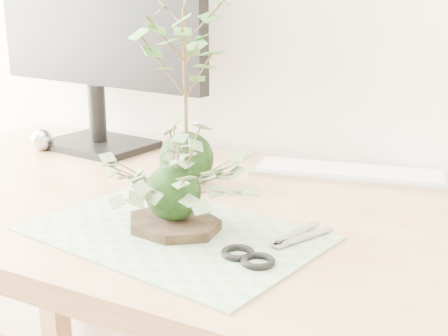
{
  "coord_description": "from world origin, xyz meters",
  "views": [
    {
      "loc": [
        0.43,
        0.37,
        1.1
      ],
      "look_at": [
        0.0,
        1.14,
        0.84
      ],
      "focal_mm": 50.0,
      "sensor_mm": 36.0,
      "label": 1
    }
  ],
  "objects_px": {
    "desk": "(239,260)",
    "maple_kokedama": "(184,23)",
    "ivy_kokedama": "(172,167)",
    "monitor": "(95,14)",
    "keyboard": "(349,173)"
  },
  "relations": [
    {
      "from": "desk",
      "to": "maple_kokedama",
      "type": "height_order",
      "value": "maple_kokedama"
    },
    {
      "from": "ivy_kokedama",
      "to": "monitor",
      "type": "height_order",
      "value": "monitor"
    },
    {
      "from": "desk",
      "to": "keyboard",
      "type": "height_order",
      "value": "keyboard"
    },
    {
      "from": "ivy_kokedama",
      "to": "maple_kokedama",
      "type": "height_order",
      "value": "maple_kokedama"
    },
    {
      "from": "maple_kokedama",
      "to": "keyboard",
      "type": "xyz_separation_m",
      "value": [
        0.25,
        0.2,
        -0.29
      ]
    },
    {
      "from": "desk",
      "to": "ivy_kokedama",
      "type": "bearing_deg",
      "value": -110.22
    },
    {
      "from": "keyboard",
      "to": "monitor",
      "type": "xyz_separation_m",
      "value": [
        -0.58,
        -0.05,
        0.3
      ]
    },
    {
      "from": "maple_kokedama",
      "to": "ivy_kokedama",
      "type": "bearing_deg",
      "value": -62.67
    },
    {
      "from": "maple_kokedama",
      "to": "keyboard",
      "type": "distance_m",
      "value": 0.43
    },
    {
      "from": "ivy_kokedama",
      "to": "monitor",
      "type": "xyz_separation_m",
      "value": [
        -0.43,
        0.35,
        0.2
      ]
    },
    {
      "from": "desk",
      "to": "ivy_kokedama",
      "type": "distance_m",
      "value": 0.23
    },
    {
      "from": "ivy_kokedama",
      "to": "keyboard",
      "type": "relative_size",
      "value": 0.73
    },
    {
      "from": "ivy_kokedama",
      "to": "keyboard",
      "type": "height_order",
      "value": "ivy_kokedama"
    },
    {
      "from": "keyboard",
      "to": "desk",
      "type": "bearing_deg",
      "value": -120.68
    },
    {
      "from": "maple_kokedama",
      "to": "monitor",
      "type": "xyz_separation_m",
      "value": [
        -0.33,
        0.15,
        0.0
      ]
    }
  ]
}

